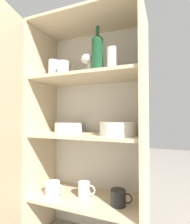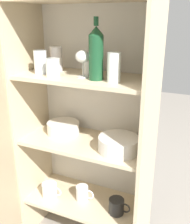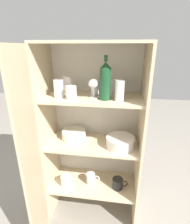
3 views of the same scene
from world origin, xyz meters
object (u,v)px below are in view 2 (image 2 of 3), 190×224
(mixing_bowl_large, at_px, (63,127))
(wine_bottle, at_px, (96,53))
(plate_stack_white, at_px, (119,144))
(coffee_mug_primary, at_px, (50,190))

(mixing_bowl_large, bearing_deg, wine_bottle, -20.39)
(plate_stack_white, relative_size, mixing_bowl_large, 1.10)
(mixing_bowl_large, height_order, coffee_mug_primary, mixing_bowl_large)
(plate_stack_white, bearing_deg, mixing_bowl_large, 168.76)
(wine_bottle, relative_size, plate_stack_white, 1.36)
(mixing_bowl_large, bearing_deg, coffee_mug_primary, -118.17)
(mixing_bowl_large, distance_m, coffee_mug_primary, 0.43)
(plate_stack_white, distance_m, coffee_mug_primary, 0.61)
(plate_stack_white, xyz_separation_m, mixing_bowl_large, (-0.39, 0.08, -0.00))
(wine_bottle, bearing_deg, plate_stack_white, 9.83)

